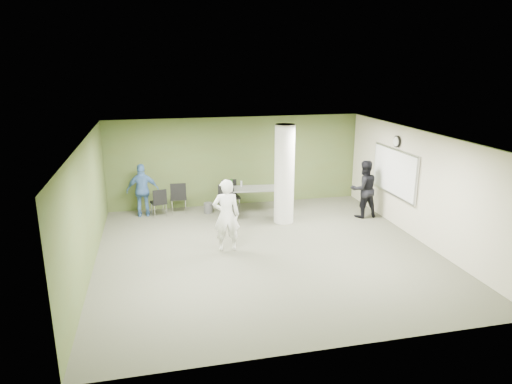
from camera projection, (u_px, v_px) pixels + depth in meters
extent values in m
plane|color=#4B4C3C|center=(267.00, 252.00, 11.05)|extent=(8.00, 8.00, 0.00)
plane|color=white|center=(268.00, 137.00, 10.28)|extent=(8.00, 8.00, 0.00)
cube|color=#515B2B|center=(236.00, 161.00, 14.41)|extent=(8.00, 2.80, 0.02)
cube|color=#515B2B|center=(87.00, 208.00, 9.81)|extent=(0.02, 8.00, 2.80)
cube|color=beige|center=(421.00, 186.00, 11.51)|extent=(0.02, 8.00, 2.80)
cylinder|color=silver|center=(284.00, 174.00, 12.75)|extent=(0.56, 0.56, 2.80)
cube|color=silver|center=(394.00, 172.00, 12.60)|extent=(0.04, 2.30, 1.30)
cube|color=white|center=(393.00, 172.00, 12.59)|extent=(0.02, 2.20, 1.20)
cylinder|color=black|center=(397.00, 141.00, 12.36)|extent=(0.05, 0.32, 0.32)
cylinder|color=white|center=(396.00, 142.00, 12.36)|extent=(0.02, 0.26, 0.26)
cube|color=gray|center=(253.00, 189.00, 13.79)|extent=(1.67, 0.87, 0.04)
cylinder|color=silver|center=(230.00, 204.00, 13.55)|extent=(0.04, 0.04, 0.72)
cylinder|color=silver|center=(277.00, 202.00, 13.70)|extent=(0.04, 0.04, 0.72)
cylinder|color=silver|center=(229.00, 199.00, 14.08)|extent=(0.04, 0.04, 0.72)
cylinder|color=silver|center=(275.00, 197.00, 14.24)|extent=(0.04, 0.04, 0.72)
cylinder|color=#1F4818|center=(232.00, 183.00, 13.86)|extent=(0.07, 0.07, 0.25)
cylinder|color=#B2B2B7|center=(241.00, 184.00, 13.92)|extent=(0.06, 0.06, 0.18)
cylinder|color=#4C4C4C|center=(208.00, 208.00, 13.86)|extent=(0.27, 0.27, 0.31)
cube|color=black|center=(159.00, 203.00, 13.52)|extent=(0.51, 0.51, 0.05)
cube|color=black|center=(160.00, 197.00, 13.29)|extent=(0.40, 0.13, 0.41)
cylinder|color=silver|center=(163.00, 207.00, 13.80)|extent=(0.02, 0.02, 0.40)
cylinder|color=silver|center=(152.00, 209.00, 13.65)|extent=(0.02, 0.02, 0.40)
cylinder|color=silver|center=(166.00, 210.00, 13.50)|extent=(0.02, 0.02, 0.40)
cylinder|color=silver|center=(155.00, 212.00, 13.35)|extent=(0.02, 0.02, 0.40)
cube|color=black|center=(178.00, 198.00, 13.81)|extent=(0.50, 0.50, 0.05)
cube|color=black|center=(178.00, 191.00, 13.53)|extent=(0.46, 0.06, 0.47)
cylinder|color=silver|center=(185.00, 203.00, 14.11)|extent=(0.02, 0.02, 0.45)
cylinder|color=silver|center=(172.00, 204.00, 14.03)|extent=(0.02, 0.02, 0.45)
cylinder|color=silver|center=(186.00, 207.00, 13.73)|extent=(0.02, 0.02, 0.45)
cylinder|color=silver|center=(172.00, 208.00, 13.66)|extent=(0.02, 0.02, 0.45)
cube|color=black|center=(228.00, 203.00, 13.22)|extent=(0.51, 0.51, 0.05)
cube|color=black|center=(226.00, 192.00, 13.36)|extent=(0.47, 0.06, 0.48)
cylinder|color=silver|center=(222.00, 214.00, 13.05)|extent=(0.02, 0.02, 0.46)
cylinder|color=silver|center=(236.00, 213.00, 13.15)|extent=(0.02, 0.02, 0.46)
cylinder|color=silver|center=(220.00, 210.00, 13.43)|extent=(0.02, 0.02, 0.46)
cylinder|color=silver|center=(233.00, 209.00, 13.53)|extent=(0.02, 0.02, 0.46)
cube|color=black|center=(231.00, 197.00, 13.89)|extent=(0.52, 0.52, 0.05)
cube|color=black|center=(229.00, 187.00, 14.02)|extent=(0.46, 0.08, 0.47)
cylinder|color=silver|center=(227.00, 207.00, 13.72)|extent=(0.02, 0.02, 0.45)
cylinder|color=silver|center=(239.00, 206.00, 13.83)|extent=(0.02, 0.02, 0.45)
cylinder|color=silver|center=(223.00, 203.00, 14.08)|extent=(0.02, 0.02, 0.45)
cylinder|color=silver|center=(236.00, 202.00, 14.19)|extent=(0.02, 0.02, 0.45)
imported|color=white|center=(226.00, 215.00, 10.90)|extent=(0.66, 0.45, 1.78)
imported|color=black|center=(364.00, 189.00, 13.32)|extent=(0.85, 0.68, 1.70)
imported|color=#436DA8|center=(143.00, 190.00, 13.39)|extent=(0.93, 0.40, 1.59)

